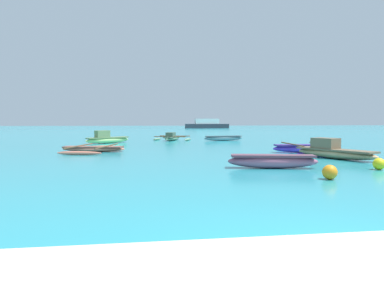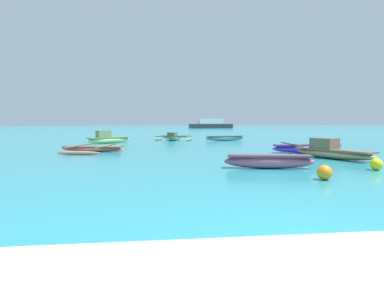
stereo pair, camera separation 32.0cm
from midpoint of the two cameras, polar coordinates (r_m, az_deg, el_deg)
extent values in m
plane|color=teal|center=(4.45, 26.40, -18.91)|extent=(240.00, 240.00, 0.00)
ellipsoid|color=#B1DF83|center=(26.81, -13.33, 0.64)|extent=(3.33, 2.79, 0.47)
cube|color=#6E8755|center=(26.80, -13.33, 1.05)|extent=(3.08, 2.59, 0.08)
cube|color=#6E8755|center=(26.55, -14.20, 1.65)|extent=(1.16, 1.07, 0.51)
ellipsoid|color=#6136CB|center=(19.34, 19.02, -0.72)|extent=(3.80, 0.91, 0.43)
cube|color=#422A7C|center=(19.33, 19.03, -0.20)|extent=(3.50, 0.86, 0.08)
cylinder|color=brown|center=(19.67, 21.31, -0.01)|extent=(0.24, 3.14, 0.07)
cylinder|color=brown|center=(19.01, 16.68, -0.03)|extent=(0.24, 3.14, 0.07)
ellipsoid|color=#6136CB|center=(20.80, 17.32, -0.70)|extent=(2.40, 0.33, 0.20)
ellipsoid|color=#6136CB|center=(17.92, 20.97, -1.49)|extent=(2.40, 0.33, 0.20)
ellipsoid|color=gray|center=(29.83, -2.76, 0.93)|extent=(1.94, 3.28, 0.34)
cube|color=#48614D|center=(29.82, -2.76, 1.18)|extent=(1.81, 3.03, 0.08)
cube|color=#48614D|center=(29.43, -3.02, 1.59)|extent=(0.93, 1.08, 0.37)
cylinder|color=brown|center=(30.51, -2.33, 1.36)|extent=(2.62, 1.15, 0.07)
cylinder|color=brown|center=(29.13, -3.22, 1.23)|extent=(2.62, 1.15, 0.07)
ellipsoid|color=gray|center=(30.30, -5.28, 0.83)|extent=(0.91, 1.81, 0.20)
ellipsoid|color=gray|center=(29.41, -0.17, 0.76)|extent=(0.91, 1.81, 0.20)
ellipsoid|color=slate|center=(29.31, 5.81, 0.95)|extent=(3.49, 0.94, 0.43)
cube|color=#44555A|center=(29.30, 5.81, 1.30)|extent=(3.21, 0.88, 0.08)
ellipsoid|color=tan|center=(16.65, 23.05, -1.53)|extent=(2.44, 4.00, 0.43)
cube|color=brown|center=(16.64, 23.06, -0.93)|extent=(2.27, 3.69, 0.08)
cube|color=brown|center=(16.91, 21.70, 0.12)|extent=(1.12, 1.32, 0.48)
ellipsoid|color=#CE715B|center=(19.71, -15.72, -0.78)|extent=(3.62, 1.51, 0.29)
cube|color=brown|center=(19.70, -15.73, -0.48)|extent=(3.33, 1.42, 0.08)
cylinder|color=brown|center=(19.43, -13.54, -0.32)|extent=(0.88, 3.82, 0.07)
cylinder|color=brown|center=(19.99, -17.86, -0.28)|extent=(0.88, 3.82, 0.07)
ellipsoid|color=#CE715B|center=(21.53, -13.89, -0.49)|extent=(2.29, 0.67, 0.20)
ellipsoid|color=#CE715B|center=(17.91, -17.91, -1.42)|extent=(2.29, 0.67, 0.20)
ellipsoid|color=#A25773|center=(12.54, 13.43, -2.88)|extent=(3.26, 1.25, 0.49)
cube|color=brown|center=(12.52, 13.44, -1.96)|extent=(3.00, 1.18, 0.08)
sphere|color=yellow|center=(13.45, 28.98, -2.96)|extent=(0.41, 0.41, 0.41)
sphere|color=orange|center=(10.62, 22.03, -4.42)|extent=(0.43, 0.43, 0.43)
cube|color=#2D333D|center=(80.06, 3.25, 3.01)|extent=(10.10, 2.22, 1.01)
cube|color=white|center=(80.05, 3.26, 3.80)|extent=(5.56, 1.89, 1.21)
camera|label=1|loc=(0.16, -89.57, 0.03)|focal=32.00mm
camera|label=2|loc=(0.16, 90.43, -0.03)|focal=32.00mm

